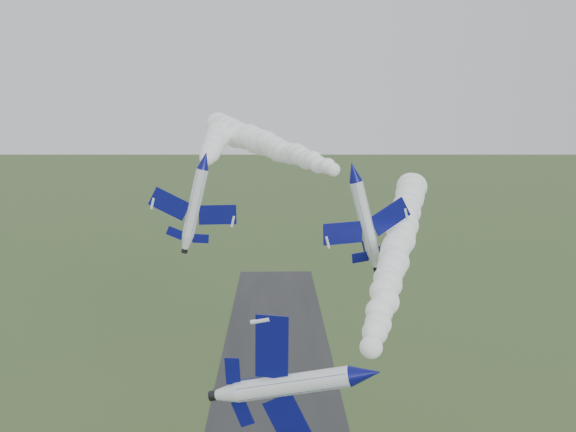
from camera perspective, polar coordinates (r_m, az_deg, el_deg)
jet_lead at (r=45.48m, az=6.93°, el=-13.82°), size 5.74×12.63×10.24m
smoke_trail_jet_lead at (r=83.64m, az=10.00°, el=-1.53°), size 22.40×73.53×4.96m
jet_pair_left at (r=77.58m, az=-7.44°, el=4.93°), size 10.30×12.67×3.74m
smoke_trail_jet_pair_left at (r=113.93m, az=-6.49°, el=6.65°), size 8.10×66.91×5.07m
jet_pair_right at (r=77.32m, az=5.89°, el=3.93°), size 11.51×13.82×4.33m
smoke_trail_jet_pair_right at (r=114.39m, az=-2.44°, el=6.58°), size 27.71×70.76×5.72m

